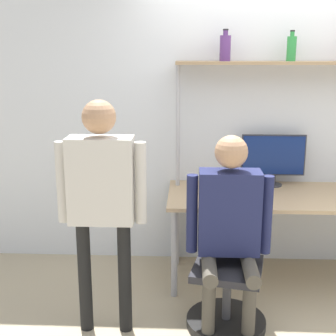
% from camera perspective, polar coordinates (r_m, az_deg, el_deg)
% --- Properties ---
extents(ground_plane, '(12.00, 12.00, 0.00)m').
position_cam_1_polar(ground_plane, '(3.89, 14.98, -15.67)').
color(ground_plane, tan).
extents(wall_back, '(8.00, 0.06, 2.70)m').
position_cam_1_polar(wall_back, '(4.23, 13.82, 6.28)').
color(wall_back, silver).
rests_on(wall_back, ground_plane).
extents(desk, '(1.97, 0.78, 0.75)m').
position_cam_1_polar(desk, '(3.98, 14.39, -4.07)').
color(desk, tan).
rests_on(desk, ground_plane).
extents(shelf_unit, '(1.87, 0.29, 1.81)m').
position_cam_1_polar(shelf_unit, '(4.03, 14.51, 9.03)').
color(shelf_unit, '#997A56').
rests_on(shelf_unit, ground_plane).
extents(monitor, '(0.55, 0.17, 0.45)m').
position_cam_1_polar(monitor, '(4.13, 12.71, 1.26)').
color(monitor, '#333338').
rests_on(monitor, desk).
extents(laptop, '(0.30, 0.22, 0.21)m').
position_cam_1_polar(laptop, '(3.68, 7.89, -3.22)').
color(laptop, silver).
rests_on(laptop, desk).
extents(cell_phone, '(0.07, 0.15, 0.01)m').
position_cam_1_polar(cell_phone, '(3.73, 11.62, -3.99)').
color(cell_phone, silver).
rests_on(cell_phone, desk).
extents(office_chair, '(0.56, 0.56, 0.92)m').
position_cam_1_polar(office_chair, '(3.43, 7.29, -14.21)').
color(office_chair, black).
rests_on(office_chair, ground_plane).
extents(person_seated, '(0.58, 0.47, 1.37)m').
position_cam_1_polar(person_seated, '(3.17, 7.51, -6.19)').
color(person_seated, '#4C473D').
rests_on(person_seated, ground_plane).
extents(person_standing, '(0.59, 0.22, 1.61)m').
position_cam_1_polar(person_standing, '(3.08, -8.10, -2.59)').
color(person_standing, black).
rests_on(person_standing, ground_plane).
extents(bottle_green, '(0.08, 0.08, 0.24)m').
position_cam_1_polar(bottle_green, '(4.02, 14.83, 13.95)').
color(bottle_green, '#2D8C3F').
rests_on(bottle_green, shelf_unit).
extents(bottle_purple, '(0.09, 0.09, 0.25)m').
position_cam_1_polar(bottle_purple, '(3.94, 6.99, 14.38)').
color(bottle_purple, '#593372').
rests_on(bottle_purple, shelf_unit).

